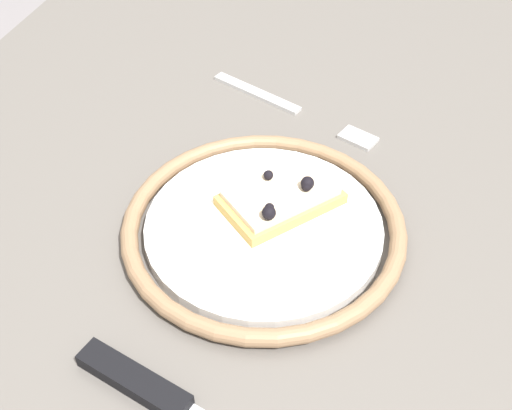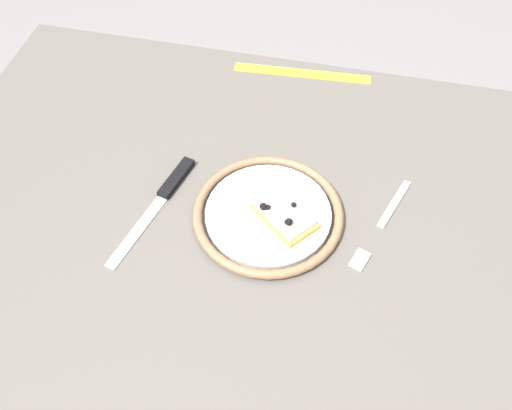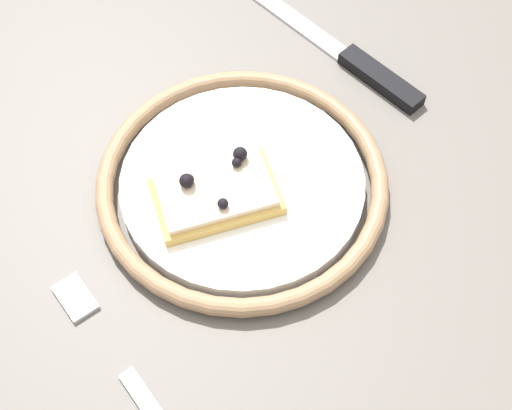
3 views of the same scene
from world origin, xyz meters
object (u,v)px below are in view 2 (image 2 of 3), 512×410
Objects in this scene: knife at (166,192)px; fork at (382,224)px; pizza_slice_near at (285,216)px; plate at (268,214)px; dining_table at (260,257)px; measuring_tape at (304,74)px.

fork is at bearing -177.53° from knife.
pizza_slice_near is at bearing 175.29° from knife.
knife is (0.20, -0.02, -0.02)m from pizza_slice_near.
plate is 0.18m from knife.
knife is at bearing 2.47° from fork.
pizza_slice_near is (-0.03, -0.02, 0.10)m from dining_table.
fork is 0.72× the size of measuring_tape.
pizza_slice_near is 0.37m from measuring_tape.
measuring_tape is at bearing -61.35° from fork.
plate is 0.03m from pizza_slice_near.
pizza_slice_near reaches higher than knife.
pizza_slice_near reaches higher than measuring_tape.
dining_table is 10.09× the size of pizza_slice_near.
plate is 1.02× the size of knife.
knife is 0.87× the size of measuring_tape.
dining_table is at bearing 75.07° from plate.
knife is at bearing 60.27° from measuring_tape.
knife is (0.17, -0.04, 0.09)m from dining_table.
measuring_tape reaches higher than dining_table.
plate is 1.24× the size of fork.
pizza_slice_near is at bearing -149.84° from dining_table.
pizza_slice_near is 0.49× the size of knife.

